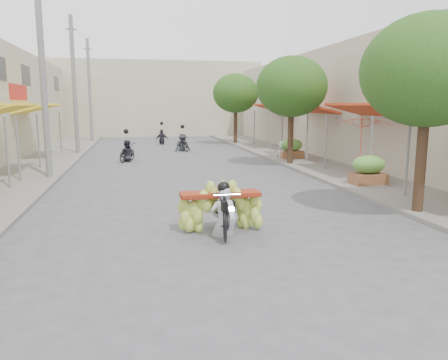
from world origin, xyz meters
TOP-DOWN VIEW (x-y plane):
  - ground at (0.00, 0.00)m, footprint 120.00×120.00m
  - sidewalk_left at (-7.00, 15.00)m, footprint 4.00×60.00m
  - sidewalk_right at (7.00, 15.00)m, footprint 4.00×60.00m
  - shophouse_row_right at (11.99, 14.00)m, footprint 9.77×40.00m
  - far_building at (0.00, 38.00)m, footprint 20.00×6.00m
  - utility_pole_mid at (-5.40, 12.00)m, footprint 0.60×0.24m
  - utility_pole_far at (-5.40, 21.00)m, footprint 0.60×0.24m
  - utility_pole_back at (-5.40, 30.00)m, footprint 0.60×0.24m
  - street_tree_near at (5.40, 4.00)m, footprint 3.40×3.40m
  - street_tree_mid at (5.40, 14.00)m, footprint 3.40×3.40m
  - street_tree_far at (5.40, 26.00)m, footprint 3.40×3.40m
  - produce_crate_mid at (6.20, 8.00)m, footprint 1.20×0.88m
  - produce_crate_far at (6.20, 16.00)m, footprint 1.20×0.88m
  - banana_motorbike at (-0.09, 3.37)m, footprint 2.20×1.96m
  - market_umbrella at (6.16, 8.51)m, footprint 2.62×2.62m
  - pedestrian at (5.79, 16.19)m, footprint 0.93×0.59m
  - bg_motorbike_a at (-2.47, 17.14)m, footprint 1.21×1.78m
  - bg_motorbike_b at (0.95, 21.70)m, footprint 1.18×1.72m
  - bg_motorbike_c at (-0.04, 27.13)m, footprint 1.01×1.61m

SIDE VIEW (x-z plane):
  - ground at x=0.00m, z-range 0.00..0.00m
  - sidewalk_left at x=-7.00m, z-range 0.00..0.12m
  - sidewalk_right at x=7.00m, z-range 0.00..0.12m
  - banana_motorbike at x=-0.09m, z-range -0.35..1.75m
  - produce_crate_mid at x=6.20m, z-range 0.13..1.29m
  - produce_crate_far at x=6.20m, z-range 0.13..1.29m
  - bg_motorbike_a at x=-2.47m, z-range -0.24..1.71m
  - bg_motorbike_c at x=-0.04m, z-range -0.17..1.78m
  - bg_motorbike_b at x=0.95m, z-range -0.12..1.83m
  - pedestrian at x=5.79m, z-range 0.12..1.93m
  - market_umbrella at x=6.16m, z-range 1.60..3.51m
  - shophouse_row_right at x=11.99m, z-range 0.00..6.00m
  - far_building at x=0.00m, z-range 0.00..7.00m
  - street_tree_near at x=5.40m, z-range 1.16..6.41m
  - street_tree_mid at x=5.40m, z-range 1.16..6.41m
  - street_tree_far at x=5.40m, z-range 1.16..6.41m
  - utility_pole_mid at x=-5.40m, z-range 0.03..8.03m
  - utility_pole_far at x=-5.40m, z-range 0.03..8.03m
  - utility_pole_back at x=-5.40m, z-range 0.03..8.03m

